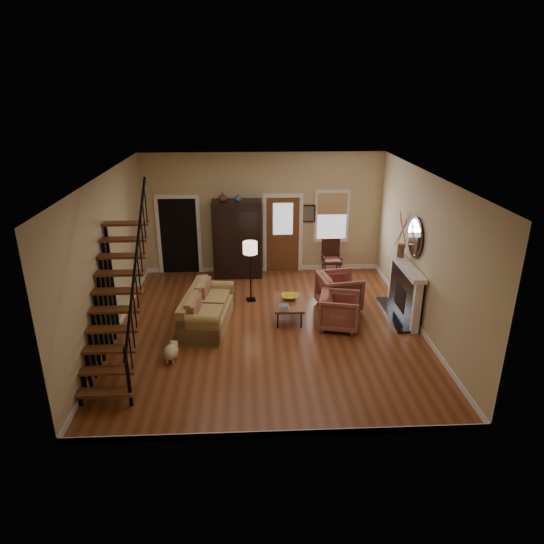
{
  "coord_description": "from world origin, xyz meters",
  "views": [
    {
      "loc": [
        -0.39,
        -9.35,
        4.95
      ],
      "look_at": [
        0.1,
        0.4,
        1.15
      ],
      "focal_mm": 32.0,
      "sensor_mm": 36.0,
      "label": 1
    }
  ],
  "objects_px": {
    "sofa": "(207,309)",
    "floor_lamp": "(251,272)",
    "armoire": "(237,239)",
    "coffee_table": "(288,310)",
    "armchair_left": "(340,311)",
    "side_chair": "(332,259)",
    "armchair_right": "(339,291)"
  },
  "relations": [
    {
      "from": "coffee_table",
      "to": "armchair_right",
      "type": "height_order",
      "value": "armchair_right"
    },
    {
      "from": "coffee_table",
      "to": "armchair_right",
      "type": "xyz_separation_m",
      "value": [
        1.23,
        0.5,
        0.22
      ]
    },
    {
      "from": "armoire",
      "to": "side_chair",
      "type": "bearing_deg",
      "value": -4.48
    },
    {
      "from": "armoire",
      "to": "side_chair",
      "type": "height_order",
      "value": "armoire"
    },
    {
      "from": "armchair_left",
      "to": "armchair_right",
      "type": "xyz_separation_m",
      "value": [
        0.16,
        0.98,
        0.04
      ]
    },
    {
      "from": "armchair_left",
      "to": "floor_lamp",
      "type": "height_order",
      "value": "floor_lamp"
    },
    {
      "from": "armoire",
      "to": "sofa",
      "type": "distance_m",
      "value": 3.04
    },
    {
      "from": "coffee_table",
      "to": "armchair_right",
      "type": "bearing_deg",
      "value": 21.89
    },
    {
      "from": "armoire",
      "to": "side_chair",
      "type": "xyz_separation_m",
      "value": [
        2.55,
        -0.2,
        -0.54
      ]
    },
    {
      "from": "sofa",
      "to": "floor_lamp",
      "type": "bearing_deg",
      "value": 59.66
    },
    {
      "from": "side_chair",
      "to": "armchair_left",
      "type": "bearing_deg",
      "value": -95.98
    },
    {
      "from": "armoire",
      "to": "coffee_table",
      "type": "xyz_separation_m",
      "value": [
        1.17,
        -2.7,
        -0.84
      ]
    },
    {
      "from": "armchair_right",
      "to": "side_chair",
      "type": "xyz_separation_m",
      "value": [
        0.15,
        2.0,
        0.08
      ]
    },
    {
      "from": "coffee_table",
      "to": "side_chair",
      "type": "bearing_deg",
      "value": 61.05
    },
    {
      "from": "coffee_table",
      "to": "floor_lamp",
      "type": "height_order",
      "value": "floor_lamp"
    },
    {
      "from": "floor_lamp",
      "to": "coffee_table",
      "type": "bearing_deg",
      "value": -51.0
    },
    {
      "from": "sofa",
      "to": "side_chair",
      "type": "height_order",
      "value": "side_chair"
    },
    {
      "from": "side_chair",
      "to": "armchair_right",
      "type": "bearing_deg",
      "value": -94.21
    },
    {
      "from": "armchair_left",
      "to": "armchair_right",
      "type": "height_order",
      "value": "armchair_right"
    },
    {
      "from": "armoire",
      "to": "sofa",
      "type": "xyz_separation_m",
      "value": [
        -0.62,
        -2.9,
        -0.67
      ]
    },
    {
      "from": "sofa",
      "to": "coffee_table",
      "type": "bearing_deg",
      "value": 14.0
    },
    {
      "from": "coffee_table",
      "to": "floor_lamp",
      "type": "distance_m",
      "value": 1.42
    },
    {
      "from": "armchair_right",
      "to": "coffee_table",
      "type": "bearing_deg",
      "value": 103.17
    },
    {
      "from": "sofa",
      "to": "side_chair",
      "type": "relative_size",
      "value": 1.98
    },
    {
      "from": "armoire",
      "to": "coffee_table",
      "type": "distance_m",
      "value": 3.06
    },
    {
      "from": "armoire",
      "to": "side_chair",
      "type": "relative_size",
      "value": 2.06
    },
    {
      "from": "armchair_left",
      "to": "armchair_right",
      "type": "distance_m",
      "value": 0.99
    },
    {
      "from": "armoire",
      "to": "armchair_right",
      "type": "bearing_deg",
      "value": -42.51
    },
    {
      "from": "floor_lamp",
      "to": "sofa",
      "type": "bearing_deg",
      "value": -127.98
    },
    {
      "from": "armoire",
      "to": "sofa",
      "type": "relative_size",
      "value": 1.04
    },
    {
      "from": "armoire",
      "to": "floor_lamp",
      "type": "bearing_deg",
      "value": -78.58
    },
    {
      "from": "sofa",
      "to": "floor_lamp",
      "type": "height_order",
      "value": "floor_lamp"
    }
  ]
}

